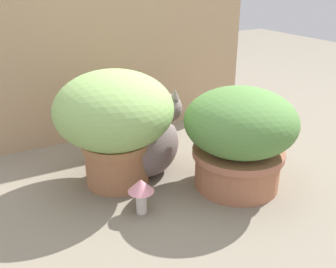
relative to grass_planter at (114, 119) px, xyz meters
name	(u,v)px	position (x,y,z in m)	size (l,w,h in m)	color
ground_plane	(167,194)	(0.11, -0.16, -0.24)	(6.00, 6.00, 0.00)	slate
cardboard_backdrop	(117,38)	(0.19, 0.44, 0.19)	(1.29, 0.03, 0.87)	tan
grass_planter	(114,119)	(0.00, 0.00, 0.00)	(0.40, 0.40, 0.41)	#AB6E49
leafy_planter	(240,135)	(0.36, -0.22, -0.05)	(0.38, 0.38, 0.35)	#AA6A4A
cat	(154,142)	(0.15, 0.01, -0.12)	(0.38, 0.28, 0.32)	slate
mushroom_ornament_pink	(141,189)	(0.00, -0.22, -0.16)	(0.08, 0.08, 0.12)	silver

